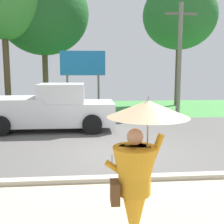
% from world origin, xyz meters
% --- Properties ---
extents(ground_plane, '(40.00, 22.00, 0.20)m').
position_xyz_m(ground_plane, '(0.00, 2.95, -0.05)').
color(ground_plane, '#565451').
extents(monk_pedestrian, '(1.12, 1.09, 2.13)m').
position_xyz_m(monk_pedestrian, '(-0.32, -4.44, 1.14)').
color(monk_pedestrian, orange).
rests_on(monk_pedestrian, ground_plane).
extents(pickup_truck, '(5.20, 2.28, 1.88)m').
position_xyz_m(pickup_truck, '(-2.46, 3.69, 0.87)').
color(pickup_truck, silver).
rests_on(pickup_truck, ground_plane).
extents(utility_pole, '(1.80, 0.24, 6.04)m').
position_xyz_m(utility_pole, '(4.19, 7.75, 3.19)').
color(utility_pole, gray).
rests_on(utility_pole, ground_plane).
extents(roadside_billboard, '(2.60, 0.12, 3.50)m').
position_xyz_m(roadside_billboard, '(-1.18, 8.76, 2.55)').
color(roadside_billboard, slate).
rests_on(roadside_billboard, ground_plane).
extents(tree_center_back, '(4.86, 4.86, 8.16)m').
position_xyz_m(tree_center_back, '(5.20, 11.07, 5.93)').
color(tree_center_back, brown).
rests_on(tree_center_back, ground_plane).
extents(tree_right_mid, '(4.75, 4.75, 8.46)m').
position_xyz_m(tree_right_mid, '(-5.59, 9.25, 6.27)').
color(tree_right_mid, brown).
rests_on(tree_right_mid, ground_plane).
extents(tree_right_far, '(5.71, 5.71, 8.52)m').
position_xyz_m(tree_right_far, '(-3.63, 11.02, 5.91)').
color(tree_right_far, brown).
rests_on(tree_right_far, ground_plane).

